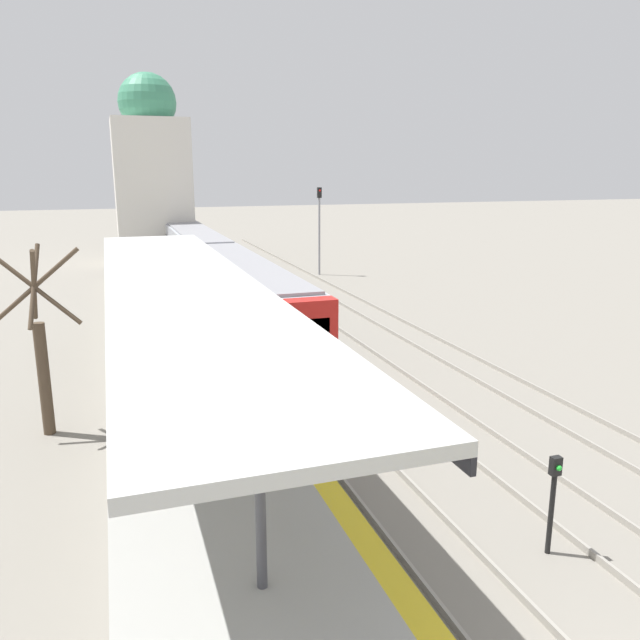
% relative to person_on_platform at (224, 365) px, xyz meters
% --- Properties ---
extents(platform_canopy, '(4.00, 24.17, 3.12)m').
position_rel_person_on_platform_xyz_m(platform_canopy, '(-0.84, 1.68, 2.02)').
color(platform_canopy, beige).
rests_on(platform_canopy, station_platform).
extents(person_on_platform, '(0.40, 0.40, 1.66)m').
position_rel_person_on_platform_xyz_m(person_on_platform, '(0.00, 0.00, 0.00)').
color(person_on_platform, '#2D2D33').
rests_on(person_on_platform, station_platform).
extents(train_near, '(2.69, 46.61, 3.21)m').
position_rel_person_on_platform_xyz_m(train_near, '(2.78, 25.56, -0.22)').
color(train_near, red).
rests_on(train_near, ground_plane).
extents(signal_post_near, '(0.20, 0.21, 1.99)m').
position_rel_person_on_platform_xyz_m(signal_post_near, '(4.80, -7.45, -0.77)').
color(signal_post_near, black).
rests_on(signal_post_near, ground_plane).
extents(signal_mast_far, '(0.28, 0.29, 5.95)m').
position_rel_person_on_platform_xyz_m(signal_mast_far, '(11.02, 24.59, 1.68)').
color(signal_mast_far, gray).
rests_on(signal_mast_far, ground_plane).
extents(distant_domed_building, '(5.66, 5.66, 14.27)m').
position_rel_person_on_platform_xyz_m(distant_domed_building, '(0.87, 35.48, 4.73)').
color(distant_domed_building, silver).
rests_on(distant_domed_building, ground_plane).
extents(bare_tree_background, '(2.39, 1.50, 5.20)m').
position_rel_person_on_platform_xyz_m(bare_tree_background, '(-4.64, 1.61, 0.43)').
color(bare_tree_background, '#4C3D2D').
rests_on(bare_tree_background, ground_plane).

